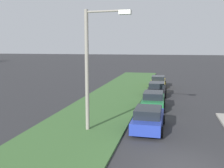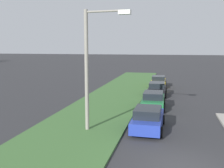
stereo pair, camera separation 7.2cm
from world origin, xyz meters
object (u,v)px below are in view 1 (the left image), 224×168
parked_car_green (153,100)px  parked_car_black (157,89)px  parked_car_blue (148,119)px  parked_car_yellow (158,82)px  streetlight (92,62)px

parked_car_green → parked_car_black: size_ratio=1.00×
parked_car_green → parked_car_black: 6.00m
parked_car_green → parked_car_blue: bearing=179.8°
parked_car_yellow → streetlight: 19.84m
parked_car_blue → streetlight: (-1.16, 3.36, 3.67)m
parked_car_green → parked_car_yellow: bearing=0.0°
parked_car_blue → parked_car_yellow: 18.09m
parked_car_green → streetlight: 8.61m
streetlight → parked_car_black: bearing=-14.2°
parked_car_blue → parked_car_yellow: size_ratio=1.00×
parked_car_blue → streetlight: size_ratio=0.58×
parked_car_green → streetlight: bearing=154.2°
parked_car_black → parked_car_yellow: same height
parked_car_yellow → streetlight: streetlight is taller
parked_car_black → streetlight: (-13.06, 3.30, 3.67)m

